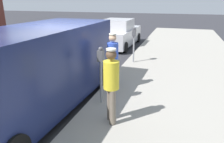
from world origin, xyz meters
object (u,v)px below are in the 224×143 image
at_px(parking_meter_near, 101,66).
at_px(parking_meter_far, 134,39).
at_px(parked_van, 39,67).
at_px(pedestrian_in_yellow, 111,82).
at_px(parked_sedan_ahead, 118,34).
at_px(pedestrian_in_blue, 113,58).

bearing_deg(parking_meter_near, parking_meter_far, 90.00).
bearing_deg(parked_van, pedestrian_in_yellow, -9.77).
bearing_deg(parked_van, parking_meter_far, 71.96).
xyz_separation_m(parking_meter_far, parked_sedan_ahead, (-1.76, 3.78, -0.43)).
distance_m(parking_meter_far, parked_van, 4.84).
xyz_separation_m(pedestrian_in_yellow, pedestrian_in_blue, (-0.54, 1.85, 0.01)).
relative_size(parking_meter_far, pedestrian_in_yellow, 0.89).
distance_m(parking_meter_far, pedestrian_in_yellow, 4.99).
xyz_separation_m(pedestrian_in_blue, parked_van, (-1.51, -1.50, 0.02)).
distance_m(pedestrian_in_blue, parked_sedan_ahead, 7.12).
bearing_deg(parked_van, parking_meter_near, 18.78).
bearing_deg(parking_meter_far, pedestrian_in_blue, -89.81).
bearing_deg(pedestrian_in_yellow, parking_meter_near, 122.67).
xyz_separation_m(pedestrian_in_yellow, parked_sedan_ahead, (-2.31, 8.74, -0.38)).
relative_size(pedestrian_in_yellow, parked_sedan_ahead, 0.38).
xyz_separation_m(pedestrian_in_blue, parked_sedan_ahead, (-1.77, 6.89, -0.38)).
distance_m(parking_meter_far, parked_sedan_ahead, 4.19).
bearing_deg(parking_meter_far, parking_meter_near, -90.00).
relative_size(parking_meter_far, pedestrian_in_blue, 0.89).
bearing_deg(parked_sedan_ahead, pedestrian_in_blue, -75.62).
bearing_deg(parked_sedan_ahead, pedestrian_in_yellow, -75.19).
bearing_deg(pedestrian_in_yellow, parked_van, 170.23).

